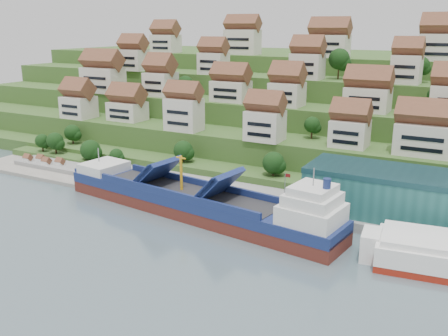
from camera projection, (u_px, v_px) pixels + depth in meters
The scene contains 9 objects.
ground at pixel (194, 216), 114.09m from camera, with size 300.00×300.00×0.00m, color slate.
quay at pixel (300, 206), 117.21m from camera, with size 180.00×14.00×2.20m, color gray.
pebble_beach at pixel (52, 168), 150.82m from camera, with size 45.00×20.00×1.00m, color gray.
hillside at pixel (331, 107), 198.48m from camera, with size 260.00×128.00×31.00m.
hillside_village at pixel (284, 84), 158.94m from camera, with size 159.34×64.01×29.47m.
hillside_trees at pixel (242, 115), 150.43m from camera, with size 140.61×62.72×32.42m.
flagpole at pixel (285, 188), 112.27m from camera, with size 1.28×0.16×8.00m.
beach_huts at pixel (44, 163), 150.25m from camera, with size 14.40×3.70×2.20m.
cargo_ship at pixel (201, 204), 113.24m from camera, with size 72.94×20.45×15.92m.
Camera 1 is at (57.18, -90.25, 42.10)m, focal length 40.00 mm.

